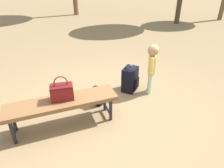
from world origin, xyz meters
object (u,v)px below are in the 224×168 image
(child_standing, at_px, (152,62))
(backpack_small, at_px, (97,95))
(backpack_large, at_px, (130,78))
(park_bench, at_px, (62,104))
(handbag, at_px, (62,91))

(child_standing, xyz_separation_m, backpack_small, (-1.03, 0.20, -0.47))
(backpack_small, bearing_deg, backpack_large, 5.42)
(park_bench, distance_m, backpack_small, 0.78)
(child_standing, xyz_separation_m, backpack_large, (-0.27, 0.27, -0.37))
(park_bench, xyz_separation_m, handbag, (0.03, 0.03, 0.18))
(handbag, distance_m, child_standing, 1.71)
(backpack_large, bearing_deg, child_standing, -45.39)
(child_standing, distance_m, backpack_large, 0.53)
(child_standing, relative_size, backpack_small, 2.77)
(backpack_large, distance_m, backpack_small, 0.77)
(child_standing, distance_m, backpack_small, 1.15)
(child_standing, bearing_deg, handbag, -179.54)
(child_standing, bearing_deg, backpack_large, 134.61)
(child_standing, bearing_deg, backpack_small, 169.00)
(handbag, bearing_deg, park_bench, -134.76)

